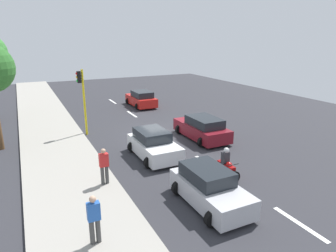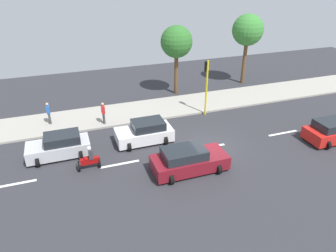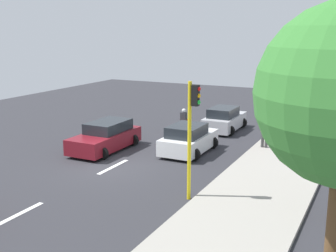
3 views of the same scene
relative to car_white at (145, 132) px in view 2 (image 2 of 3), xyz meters
name	(u,v)px [view 2 (image 2 of 3)]	position (x,y,z in m)	size (l,w,h in m)	color
ground_plane	(208,148)	(-2.19, -3.77, -0.76)	(40.00, 60.00, 0.10)	#2D2D33
sidewalk	(173,106)	(4.81, -3.77, -0.63)	(4.00, 60.00, 0.15)	#9E998E
lane_stripe_north	(283,133)	(-2.19, -9.77, -0.70)	(0.20, 2.40, 0.01)	white
lane_stripe_mid	(208,147)	(-2.19, -3.77, -0.70)	(0.20, 2.40, 0.01)	white
lane_stripe_south	(120,164)	(-2.19, 2.23, -0.70)	(0.20, 2.40, 0.01)	white
lane_stripe_far_south	(14,184)	(-2.19, 8.23, -0.70)	(0.20, 2.40, 0.01)	white
car_white	(145,132)	(0.00, 0.00, 0.00)	(2.27, 3.83, 1.52)	white
car_silver	(59,146)	(0.01, 5.60, 0.00)	(2.15, 3.85, 1.52)	#B7B7BC
car_red	(334,131)	(-4.10, -12.36, 0.00)	(2.26, 4.09, 1.52)	red
car_maroon	(188,160)	(-4.15, -1.48, 0.00)	(2.32, 4.44, 1.52)	maroon
motorcycle	(89,159)	(-2.04, 3.99, -0.07)	(0.60, 1.30, 1.53)	black
pedestrian_near_signal	(103,112)	(3.41, 2.28, 0.35)	(0.40, 0.24, 1.69)	#3F3F3F
pedestrian_by_tree	(49,112)	(4.75, 6.16, 0.35)	(0.40, 0.24, 1.69)	#3F3F3F
traffic_light_corner	(206,80)	(2.66, -5.76, 2.22)	(0.49, 0.24, 4.50)	yellow
street_tree_center	(248,31)	(8.32, -12.70, 4.56)	(3.00, 3.00, 6.84)	brown
street_tree_north	(176,42)	(7.82, -5.20, 4.08)	(2.84, 2.84, 6.28)	brown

